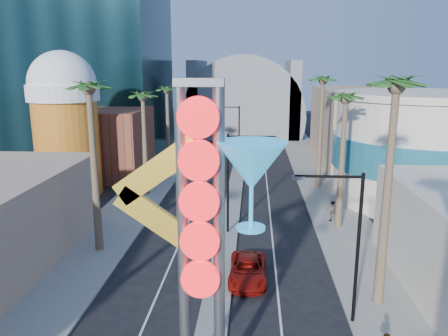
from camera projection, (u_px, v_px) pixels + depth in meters
The scene contains 20 objects.
sidewalk_west at pixel (153, 182), 49.91m from camera, with size 5.00×100.00×0.15m, color gray.
sidewalk_east at pixel (321, 185), 48.62m from camera, with size 5.00×100.00×0.15m, color gray.
median at pixel (237, 177), 52.18m from camera, with size 1.60×84.00×0.15m, color gray.
brick_filler_west at pixel (104, 143), 52.37m from camera, with size 10.00×10.00×8.00m, color brown.
filler_east at pixel (357, 126), 59.68m from camera, with size 10.00×20.00×10.00m, color tan.
beer_mug at pixel (65, 118), 43.79m from camera, with size 7.00×7.00×14.50m.
turquoise_building at pixel (421, 148), 42.01m from camera, with size 16.60×16.60×10.60m.
canopy at pixel (244, 112), 84.24m from camera, with size 22.00×16.00×22.00m.
neon_sign at pixel (222, 220), 16.44m from camera, with size 6.53×2.60×12.55m.
streetlight_0 at pixel (235, 174), 33.56m from camera, with size 3.79×0.25×8.00m.
streetlight_1 at pixel (235, 130), 56.95m from camera, with size 3.79×0.25×8.00m.
streetlight_2 at pixel (349, 235), 21.49m from camera, with size 3.45×0.25×8.00m.
palm_1 at pixel (89, 99), 28.97m from camera, with size 2.40×2.40×12.70m.
palm_2 at pixel (143, 102), 42.88m from camera, with size 2.40×2.40×11.20m.
palm_3 at pixel (167, 95), 54.53m from camera, with size 2.40×2.40×11.20m.
palm_5 at pixel (395, 101), 21.82m from camera, with size 2.40×2.40×13.20m.
palm_6 at pixel (345, 106), 33.78m from camera, with size 2.40×2.40×11.70m.
palm_7 at pixel (323, 87), 45.23m from camera, with size 2.40×2.40×12.70m.
red_pickup at pixel (248, 270), 26.95m from camera, with size 2.27×4.92×1.37m, color #97110B.
pedestrian_b at pixel (332, 211), 36.87m from camera, with size 0.85×0.66×1.75m, color gray.
Camera 1 is at (1.97, -12.56, 12.95)m, focal length 35.00 mm.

